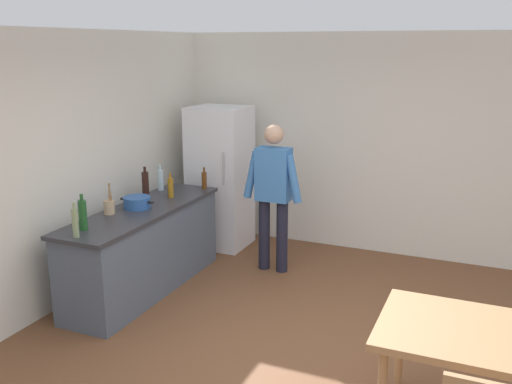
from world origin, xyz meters
The scene contains 15 objects.
ground_plane centered at (0.00, 0.00, 0.00)m, with size 14.00×14.00×0.00m, color brown.
wall_back centered at (0.00, 3.00, 1.35)m, with size 6.40×0.12×2.70m, color silver.
wall_left centered at (-2.60, 0.20, 1.35)m, with size 0.12×5.60×2.70m, color silver.
kitchen_counter centered at (-2.00, 0.80, 0.45)m, with size 0.64×2.20×0.90m.
refrigerator centered at (-1.90, 2.40, 0.90)m, with size 0.70×0.67×1.80m.
person centered at (-0.95, 1.85, 0.98)m, with size 0.70×0.22×1.70m.
dining_table centered at (1.40, -0.30, 0.67)m, with size 1.40×0.90×0.75m.
cooking_pot centered at (-2.06, 0.80, 0.96)m, with size 0.40×0.28×0.12m.
utensil_jar centered at (-2.19, 0.51, 0.98)m, with size 0.11×0.11×0.32m.
bottle_wine_green centered at (-2.09, 0.00, 1.05)m, with size 0.08×0.08×0.34m.
bottle_wine_dark centered at (-2.24, 1.22, 1.05)m, with size 0.08×0.08×0.34m.
bottle_oil_amber centered at (-1.96, 1.30, 1.02)m, with size 0.06×0.06×0.28m.
bottle_water_clear centered at (-2.24, 1.54, 1.03)m, with size 0.07×0.07×0.30m.
bottle_vinegar_tall centered at (-2.01, -0.19, 1.04)m, with size 0.06×0.06×0.32m.
bottle_beer_brown centered at (-1.80, 1.79, 1.01)m, with size 0.06×0.06×0.26m.
Camera 1 is at (1.34, -3.94, 2.55)m, focal length 40.05 mm.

